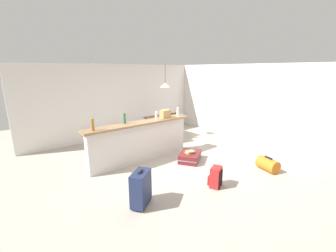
% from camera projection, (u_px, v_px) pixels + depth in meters
% --- Properties ---
extents(ground_plane, '(13.00, 13.00, 0.05)m').
position_uv_depth(ground_plane, '(177.00, 161.00, 5.86)').
color(ground_plane, '#ADA393').
extents(wall_back, '(6.60, 0.10, 2.50)m').
position_uv_depth(wall_back, '(121.00, 101.00, 7.84)').
color(wall_back, silver).
rests_on(wall_back, ground_plane).
extents(wall_right, '(0.10, 6.00, 2.50)m').
position_uv_depth(wall_right, '(239.00, 102.00, 7.62)').
color(wall_right, silver).
rests_on(wall_right, ground_plane).
extents(partition_half_wall, '(2.80, 0.20, 0.98)m').
position_uv_depth(partition_half_wall, '(141.00, 143.00, 5.73)').
color(partition_half_wall, silver).
rests_on(partition_half_wall, ground_plane).
extents(bar_countertop, '(2.96, 0.40, 0.05)m').
position_uv_depth(bar_countertop, '(140.00, 123.00, 5.60)').
color(bar_countertop, '#93704C').
rests_on(bar_countertop, partition_half_wall).
extents(bottle_amber, '(0.06, 0.06, 0.27)m').
position_uv_depth(bottle_amber, '(93.00, 125.00, 4.78)').
color(bottle_amber, '#9E661E').
rests_on(bottle_amber, bar_countertop).
extents(bottle_green, '(0.06, 0.06, 0.26)m').
position_uv_depth(bottle_green, '(125.00, 119.00, 5.40)').
color(bottle_green, '#2D6B38').
rests_on(bottle_green, bar_countertop).
extents(bottle_white, '(0.07, 0.07, 0.22)m').
position_uv_depth(bottle_white, '(156.00, 116.00, 5.79)').
color(bottle_white, silver).
rests_on(bottle_white, bar_countertop).
extents(bottle_clear, '(0.07, 0.07, 0.23)m').
position_uv_depth(bottle_clear, '(178.00, 111.00, 6.38)').
color(bottle_clear, silver).
rests_on(bottle_clear, bar_countertop).
extents(grocery_bag, '(0.26, 0.18, 0.22)m').
position_uv_depth(grocery_bag, '(165.00, 114.00, 6.07)').
color(grocery_bag, tan).
rests_on(grocery_bag, bar_countertop).
extents(dining_table, '(1.10, 0.80, 0.74)m').
position_uv_depth(dining_table, '(163.00, 119.00, 7.69)').
color(dining_table, '#332319').
rests_on(dining_table, ground_plane).
extents(dining_chair_near_partition, '(0.47, 0.47, 0.93)m').
position_uv_depth(dining_chair_near_partition, '(173.00, 126.00, 7.33)').
color(dining_chair_near_partition, '#4C331E').
rests_on(dining_chair_near_partition, ground_plane).
extents(pendant_lamp, '(0.34, 0.34, 0.80)m').
position_uv_depth(pendant_lamp, '(165.00, 85.00, 7.38)').
color(pendant_lamp, black).
extents(suitcase_flat_maroon, '(0.87, 0.79, 0.22)m').
position_uv_depth(suitcase_flat_maroon, '(190.00, 157.00, 5.81)').
color(suitcase_flat_maroon, maroon).
rests_on(suitcase_flat_maroon, ground_plane).
extents(duffel_bag_orange, '(0.40, 0.54, 0.34)m').
position_uv_depth(duffel_bag_orange, '(268.00, 164.00, 5.23)').
color(duffel_bag_orange, orange).
rests_on(duffel_bag_orange, ground_plane).
extents(suitcase_upright_navy, '(0.50, 0.45, 0.67)m').
position_uv_depth(suitcase_upright_navy, '(141.00, 188.00, 3.84)').
color(suitcase_upright_navy, '#1E284C').
rests_on(suitcase_upright_navy, ground_plane).
extents(backpack_red, '(0.33, 0.31, 0.42)m').
position_uv_depth(backpack_red, '(215.00, 177.00, 4.51)').
color(backpack_red, red).
rests_on(backpack_red, ground_plane).
extents(book_stack, '(0.25, 0.20, 0.06)m').
position_uv_depth(book_stack, '(190.00, 152.00, 5.75)').
color(book_stack, gold).
rests_on(book_stack, suitcase_flat_maroon).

